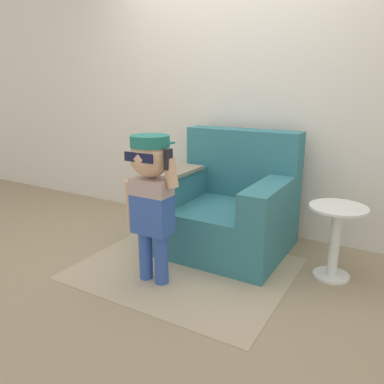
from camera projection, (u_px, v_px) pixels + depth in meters
name	position (u px, v px, depth m)	size (l,w,h in m)	color
ground_plane	(189.00, 254.00, 3.11)	(10.00, 10.00, 0.00)	#998466
wall_back	(234.00, 91.00, 3.45)	(10.00, 0.05, 2.60)	silver
armchair	(227.00, 207.00, 3.18)	(1.04, 0.92, 0.98)	teal
person_child	(151.00, 187.00, 2.50)	(0.43, 0.32, 1.04)	#3356AD
side_table	(335.00, 235.00, 2.65)	(0.40, 0.40, 0.54)	white
rug	(184.00, 268.00, 2.86)	(1.55, 1.26, 0.01)	tan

